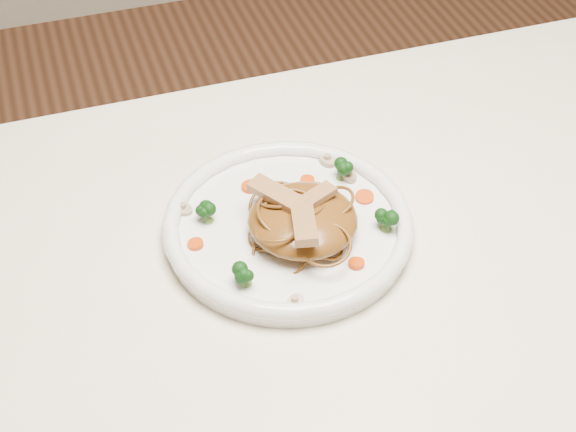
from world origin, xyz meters
name	(u,v)px	position (x,y,z in m)	size (l,w,h in m)	color
table	(365,323)	(0.00, 0.00, 0.65)	(1.20, 0.80, 0.75)	white
plate	(288,230)	(-0.07, 0.08, 0.76)	(0.29, 0.29, 0.02)	white
noodle_mound	(303,220)	(-0.06, 0.06, 0.79)	(0.12, 0.12, 0.04)	brown
chicken_a	(313,199)	(-0.05, 0.07, 0.81)	(0.06, 0.02, 0.01)	tan
chicken_b	(277,194)	(-0.08, 0.08, 0.81)	(0.07, 0.02, 0.01)	tan
chicken_c	(304,220)	(-0.07, 0.03, 0.81)	(0.08, 0.02, 0.01)	tan
broccoli_0	(342,167)	(0.02, 0.14, 0.78)	(0.03, 0.03, 0.03)	#0B330A
broccoli_1	(207,210)	(-0.16, 0.11, 0.78)	(0.03, 0.03, 0.03)	#0B330A
broccoli_2	(245,274)	(-0.14, 0.00, 0.78)	(0.02, 0.02, 0.03)	#0B330A
broccoli_3	(387,219)	(0.03, 0.04, 0.78)	(0.03, 0.03, 0.03)	#0B330A
carrot_0	(307,180)	(-0.03, 0.14, 0.77)	(0.02, 0.02, 0.01)	#DD3A08
carrot_1	(196,244)	(-0.18, 0.08, 0.77)	(0.02, 0.02, 0.01)	#DD3A08
carrot_2	(364,197)	(0.03, 0.09, 0.77)	(0.02, 0.02, 0.01)	#DD3A08
carrot_3	(251,186)	(-0.09, 0.15, 0.77)	(0.02, 0.02, 0.01)	#DD3A08
carrot_4	(356,263)	(-0.02, -0.01, 0.77)	(0.02, 0.02, 0.01)	#DD3A08
mushroom_0	(295,302)	(-0.10, -0.04, 0.77)	(0.02, 0.02, 0.01)	#C4B293
mushroom_1	(349,176)	(0.02, 0.13, 0.77)	(0.02, 0.02, 0.01)	#C4B293
mushroom_2	(183,209)	(-0.18, 0.14, 0.77)	(0.02, 0.02, 0.01)	#C4B293
mushroom_3	(327,160)	(0.01, 0.17, 0.77)	(0.03, 0.03, 0.01)	#C4B293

